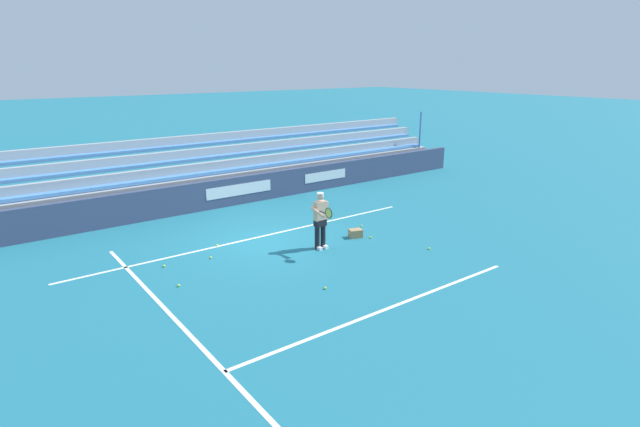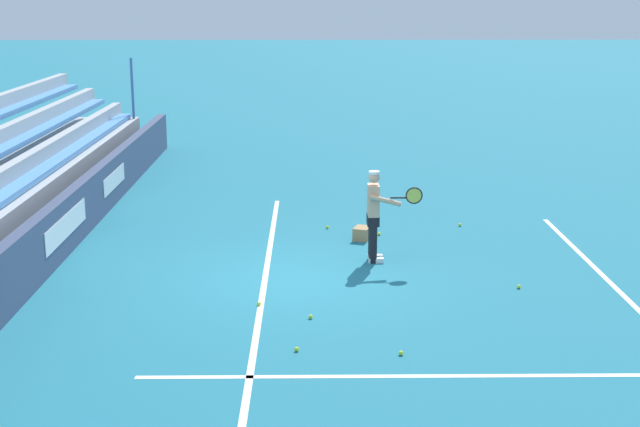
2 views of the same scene
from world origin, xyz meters
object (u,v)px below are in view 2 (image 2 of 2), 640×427
at_px(tennis_ball_midcourt, 379,234).
at_px(tennis_ball_on_baseline, 460,225).
at_px(tennis_ball_stray_back, 297,349).
at_px(tennis_ball_near_player, 311,317).
at_px(ball_box_cardboard, 362,233).
at_px(tennis_ball_far_left, 259,304).
at_px(tennis_ball_far_right, 401,353).
at_px(tennis_player, 375,215).
at_px(tennis_ball_by_box, 519,287).
at_px(tennis_ball_toward_net, 327,227).

height_order(tennis_ball_midcourt, tennis_ball_on_baseline, same).
height_order(tennis_ball_stray_back, tennis_ball_near_player, same).
bearing_deg(ball_box_cardboard, tennis_ball_far_left, -25.59).
bearing_deg(tennis_ball_far_left, tennis_ball_far_right, 45.77).
distance_m(tennis_player, tennis_ball_by_box, 2.98).
distance_m(tennis_player, tennis_ball_near_player, 3.35).
bearing_deg(tennis_ball_stray_back, tennis_ball_far_left, -161.36).
bearing_deg(ball_box_cardboard, tennis_ball_far_right, 1.96).
height_order(tennis_player, tennis_ball_far_left, tennis_player).
height_order(ball_box_cardboard, tennis_ball_stray_back, ball_box_cardboard).
xyz_separation_m(tennis_ball_midcourt, tennis_ball_far_left, (4.24, -2.25, 0.00)).
distance_m(tennis_ball_stray_back, tennis_ball_midcourt, 6.32).
bearing_deg(tennis_ball_by_box, tennis_ball_near_player, -68.41).
height_order(tennis_ball_stray_back, tennis_ball_far_right, same).
distance_m(ball_box_cardboard, tennis_ball_stray_back, 5.93).
bearing_deg(ball_box_cardboard, tennis_ball_stray_back, -12.13).
xyz_separation_m(tennis_ball_near_player, tennis_ball_by_box, (-1.40, 3.54, 0.00)).
distance_m(tennis_ball_on_baseline, tennis_ball_by_box, 4.15).
height_order(tennis_ball_near_player, tennis_ball_by_box, same).
height_order(ball_box_cardboard, tennis_ball_far_right, ball_box_cardboard).
xyz_separation_m(tennis_ball_stray_back, tennis_ball_near_player, (-1.28, 0.20, 0.00)).
distance_m(tennis_ball_toward_net, tennis_ball_far_left, 4.93).
relative_size(tennis_player, tennis_ball_on_baseline, 25.98).
relative_size(ball_box_cardboard, tennis_ball_midcourt, 6.06).
xyz_separation_m(ball_box_cardboard, tennis_ball_near_player, (4.51, -1.05, -0.10)).
xyz_separation_m(tennis_player, tennis_ball_near_player, (3.01, -1.19, -0.86)).
height_order(tennis_ball_midcourt, tennis_ball_by_box, same).
relative_size(tennis_ball_on_baseline, tennis_ball_far_right, 1.00).
xyz_separation_m(ball_box_cardboard, tennis_ball_by_box, (3.11, 2.49, -0.10)).
relative_size(ball_box_cardboard, tennis_ball_by_box, 6.06).
height_order(tennis_ball_stray_back, tennis_ball_by_box, same).
relative_size(tennis_ball_stray_back, tennis_ball_far_right, 1.00).
distance_m(tennis_player, tennis_ball_toward_net, 2.64).
xyz_separation_m(ball_box_cardboard, tennis_ball_far_right, (5.95, 0.20, -0.10)).
relative_size(tennis_ball_near_player, tennis_ball_on_baseline, 1.00).
bearing_deg(tennis_ball_on_baseline, ball_box_cardboard, -64.57).
distance_m(ball_box_cardboard, tennis_ball_far_left, 4.35).
bearing_deg(tennis_ball_near_player, tennis_ball_stray_back, -8.67).
xyz_separation_m(tennis_ball_midcourt, tennis_ball_on_baseline, (-0.72, 1.80, 0.00)).
distance_m(tennis_ball_near_player, tennis_ball_far_right, 1.91).
xyz_separation_m(tennis_ball_midcourt, tennis_ball_near_player, (4.83, -1.42, 0.00)).
height_order(tennis_player, tennis_ball_midcourt, tennis_player).
xyz_separation_m(tennis_ball_midcourt, tennis_ball_far_right, (6.26, -0.17, 0.00)).
relative_size(tennis_ball_near_player, tennis_ball_by_box, 1.00).
xyz_separation_m(tennis_ball_toward_net, tennis_ball_far_left, (4.78, -1.19, 0.00)).
bearing_deg(tennis_ball_far_left, tennis_ball_stray_back, 18.64).
distance_m(ball_box_cardboard, tennis_ball_near_player, 4.63).
bearing_deg(tennis_ball_far_right, tennis_ball_toward_net, -172.54).
bearing_deg(tennis_ball_far_right, tennis_ball_near_player, -138.88).
distance_m(tennis_player, tennis_ball_far_left, 3.27).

